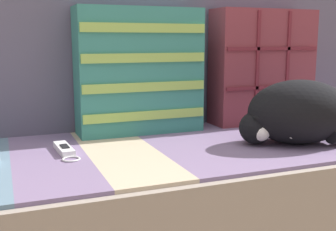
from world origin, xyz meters
TOP-DOWN VIEW (x-y plane):
  - couch at (-0.00, 0.16)m, footprint 1.93×0.79m
  - sofa_backrest at (0.00, 0.48)m, footprint 1.89×0.14m
  - throw_pillow_quilted at (0.42, 0.33)m, footprint 0.40×0.14m
  - throw_pillow_striped at (-0.07, 0.33)m, footprint 0.43×0.14m
  - sleeping_cat at (0.32, -0.01)m, footprint 0.38×0.29m
  - game_remote_near at (-0.36, 0.15)m, footprint 0.05×0.19m

SIDE VIEW (x-z plane):
  - couch at x=0.00m, z-range 0.00..0.40m
  - game_remote_near at x=-0.36m, z-range 0.40..0.42m
  - sleeping_cat at x=0.32m, z-range 0.39..0.59m
  - throw_pillow_striped at x=-0.07m, z-range 0.40..0.82m
  - throw_pillow_quilted at x=0.42m, z-range 0.40..0.83m
  - sofa_backrest at x=0.00m, z-range 0.40..0.95m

